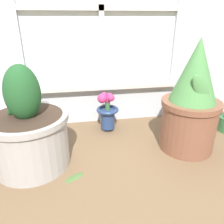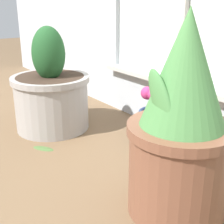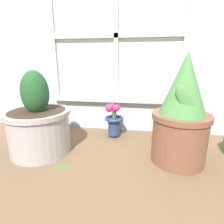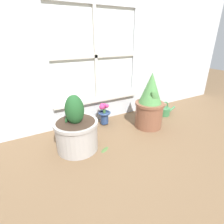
# 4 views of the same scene
# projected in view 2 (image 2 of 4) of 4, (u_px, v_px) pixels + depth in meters

# --- Properties ---
(ground_plane) EXTENTS (10.00, 10.00, 0.00)m
(ground_plane) POSITION_uv_depth(u_px,v_px,m) (65.00, 169.00, 1.29)
(ground_plane) COLOR brown
(potted_plant_left) EXTENTS (0.41, 0.41, 0.55)m
(potted_plant_left) POSITION_uv_depth(u_px,v_px,m) (51.00, 93.00, 1.66)
(potted_plant_left) COLOR #9E9993
(potted_plant_left) RESTS_ON ground_plane
(potted_plant_right) EXTENTS (0.33, 0.33, 0.65)m
(potted_plant_right) POSITION_uv_depth(u_px,v_px,m) (181.00, 128.00, 0.95)
(potted_plant_right) COLOR brown
(potted_plant_right) RESTS_ON ground_plane
(flower_vase) EXTENTS (0.15, 0.15, 0.28)m
(flower_vase) POSITION_uv_depth(u_px,v_px,m) (154.00, 114.00, 1.50)
(flower_vase) COLOR navy
(flower_vase) RESTS_ON ground_plane
(fallen_leaf) EXTENTS (0.12, 0.10, 0.01)m
(fallen_leaf) POSITION_uv_depth(u_px,v_px,m) (43.00, 148.00, 1.47)
(fallen_leaf) COLOR #476633
(fallen_leaf) RESTS_ON ground_plane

